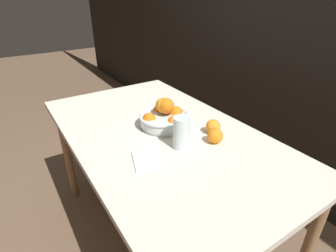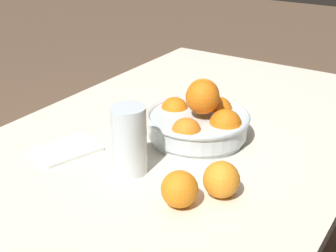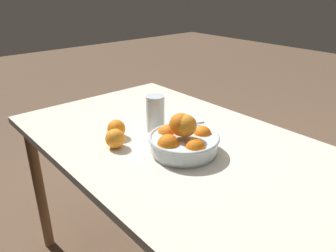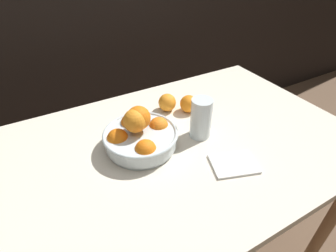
{
  "view_description": "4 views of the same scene",
  "coord_description": "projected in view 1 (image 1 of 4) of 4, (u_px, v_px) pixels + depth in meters",
  "views": [
    {
      "loc": [
        0.98,
        -0.59,
        1.39
      ],
      "look_at": [
        0.09,
        -0.02,
        0.82
      ],
      "focal_mm": 28.0,
      "sensor_mm": 36.0,
      "label": 1
    },
    {
      "loc": [
        0.86,
        0.54,
        1.26
      ],
      "look_at": [
        0.07,
        0.03,
        0.82
      ],
      "focal_mm": 50.0,
      "sensor_mm": 36.0,
      "label": 2
    },
    {
      "loc": [
        -0.79,
        0.77,
        1.31
      ],
      "look_at": [
        0.08,
        0.01,
        0.8
      ],
      "focal_mm": 35.0,
      "sensor_mm": 36.0,
      "label": 3
    },
    {
      "loc": [
        -0.3,
        -0.61,
        1.35
      ],
      "look_at": [
        0.05,
        0.03,
        0.81
      ],
      "focal_mm": 28.0,
      "sensor_mm": 36.0,
      "label": 4
    }
  ],
  "objects": [
    {
      "name": "back_wall",
      "position": [
        306.0,
        4.0,
        1.54
      ],
      "size": [
        8.0,
        0.05,
        2.6
      ],
      "primitive_type": "cube",
      "color": "black",
      "rests_on": "ground_plane"
    },
    {
      "name": "orange_loose_near_bowl",
      "position": [
        215.0,
        136.0,
        1.2
      ],
      "size": [
        0.07,
        0.07,
        0.07
      ],
      "primitive_type": "sphere",
      "color": "orange",
      "rests_on": "dining_table"
    },
    {
      "name": "dining_table",
      "position": [
        161.0,
        145.0,
        1.35
      ],
      "size": [
        1.46,
        0.84,
        0.75
      ],
      "color": "beige",
      "rests_on": "ground_plane"
    },
    {
      "name": "fruit_bowl",
      "position": [
        164.0,
        117.0,
        1.34
      ],
      "size": [
        0.25,
        0.25,
        0.15
      ],
      "color": "silver",
      "rests_on": "dining_table"
    },
    {
      "name": "napkin",
      "position": [
        146.0,
        160.0,
        1.09
      ],
      "size": [
        0.17,
        0.15,
        0.01
      ],
      "primitive_type": "cube",
      "rotation": [
        0.0,
        0.0,
        -0.33
      ],
      "color": "white",
      "rests_on": "dining_table"
    },
    {
      "name": "ground_plane",
      "position": [
        162.0,
        235.0,
        1.66
      ],
      "size": [
        12.0,
        12.0,
        0.0
      ],
      "primitive_type": "plane",
      "color": "brown"
    },
    {
      "name": "juice_glass",
      "position": [
        181.0,
        134.0,
        1.15
      ],
      "size": [
        0.08,
        0.08,
        0.15
      ],
      "color": "#F4A314",
      "rests_on": "dining_table"
    },
    {
      "name": "orange_loose_front",
      "position": [
        213.0,
        127.0,
        1.28
      ],
      "size": [
        0.07,
        0.07,
        0.07
      ],
      "primitive_type": "sphere",
      "color": "orange",
      "rests_on": "dining_table"
    }
  ]
}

